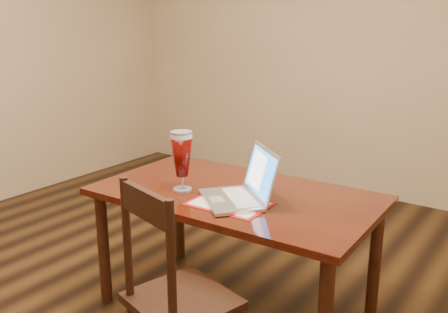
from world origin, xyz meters
The scene contains 3 objects.
ground centered at (0.00, 0.00, 0.00)m, with size 5.00×5.00×0.00m, color black.
dining_table centered at (0.40, 0.24, 0.62)m, with size 1.49×0.87×1.01m.
dining_chair centered at (0.56, -0.41, 0.45)m, with size 0.49×0.48×0.96m.
Camera 1 is at (1.79, -1.79, 1.57)m, focal length 40.00 mm.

